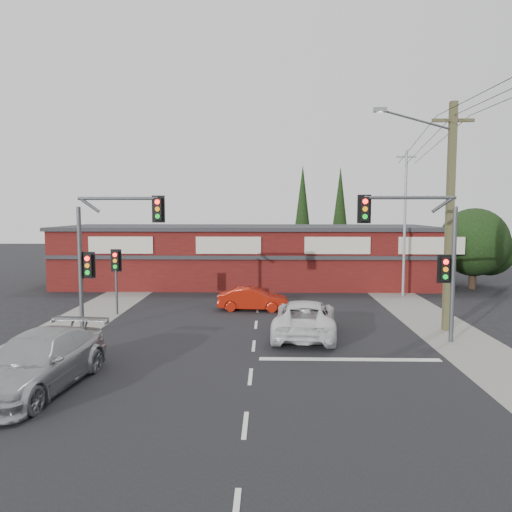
{
  "coord_description": "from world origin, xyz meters",
  "views": [
    {
      "loc": [
        0.56,
        -19.05,
        5.35
      ],
      "look_at": [
        0.02,
        3.0,
        3.32
      ],
      "focal_mm": 35.0,
      "sensor_mm": 36.0,
      "label": 1
    }
  ],
  "objects_px": {
    "silver_suv": "(37,362)",
    "shop_building": "(247,255)",
    "utility_pole": "(447,209)",
    "white_suv": "(305,318)",
    "red_sedan": "(253,299)"
  },
  "relations": [
    {
      "from": "silver_suv",
      "to": "utility_pole",
      "type": "distance_m",
      "value": 17.2
    },
    {
      "from": "white_suv",
      "to": "silver_suv",
      "type": "xyz_separation_m",
      "value": [
        -8.48,
        -6.67,
        0.07
      ]
    },
    {
      "from": "utility_pole",
      "to": "silver_suv",
      "type": "bearing_deg",
      "value": -152.42
    },
    {
      "from": "silver_suv",
      "to": "white_suv",
      "type": "bearing_deg",
      "value": 44.95
    },
    {
      "from": "white_suv",
      "to": "red_sedan",
      "type": "xyz_separation_m",
      "value": [
        -2.39,
        5.35,
        -0.15
      ]
    },
    {
      "from": "white_suv",
      "to": "shop_building",
      "type": "relative_size",
      "value": 0.2
    },
    {
      "from": "silver_suv",
      "to": "shop_building",
      "type": "height_order",
      "value": "shop_building"
    },
    {
      "from": "silver_suv",
      "to": "shop_building",
      "type": "distance_m",
      "value": 22.36
    },
    {
      "from": "red_sedan",
      "to": "utility_pole",
      "type": "relative_size",
      "value": 0.37
    },
    {
      "from": "red_sedan",
      "to": "silver_suv",
      "type": "bearing_deg",
      "value": 157.97
    },
    {
      "from": "silver_suv",
      "to": "red_sedan",
      "type": "distance_m",
      "value": 13.48
    },
    {
      "from": "red_sedan",
      "to": "shop_building",
      "type": "distance_m",
      "value": 9.81
    },
    {
      "from": "shop_building",
      "to": "utility_pole",
      "type": "height_order",
      "value": "utility_pole"
    },
    {
      "from": "shop_building",
      "to": "silver_suv",
      "type": "bearing_deg",
      "value": -103.84
    },
    {
      "from": "red_sedan",
      "to": "shop_building",
      "type": "bearing_deg",
      "value": 9.28
    }
  ]
}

